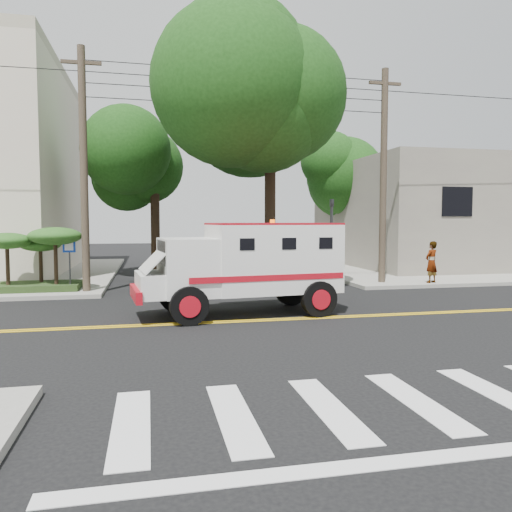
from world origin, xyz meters
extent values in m
plane|color=black|center=(0.00, 0.00, 0.00)|extent=(100.00, 100.00, 0.00)
cube|color=gray|center=(13.50, 13.50, 0.07)|extent=(17.00, 17.00, 0.15)
cube|color=slate|center=(15.00, 14.00, 3.15)|extent=(14.00, 12.00, 6.00)
cylinder|color=#382D23|center=(-5.60, 6.00, 4.50)|extent=(0.28, 0.28, 9.00)
cylinder|color=#382D23|center=(6.30, 6.20, 4.50)|extent=(0.28, 0.28, 9.00)
cylinder|color=black|center=(1.50, 6.50, 3.50)|extent=(0.44, 0.44, 7.00)
sphere|color=#14380F|center=(1.50, 6.50, 7.00)|extent=(5.32, 5.32, 5.32)
sphere|color=#14380F|center=(2.64, 5.74, 7.57)|extent=(4.56, 4.56, 4.56)
cylinder|color=black|center=(-3.00, 12.00, 2.80)|extent=(0.44, 0.44, 5.60)
sphere|color=#14380F|center=(-3.00, 12.00, 5.60)|extent=(3.92, 3.92, 3.92)
sphere|color=#14380F|center=(-2.16, 11.44, 6.02)|extent=(3.36, 3.36, 3.36)
cylinder|color=black|center=(8.50, 16.00, 2.97)|extent=(0.44, 0.44, 5.95)
sphere|color=#14380F|center=(8.50, 16.00, 5.95)|extent=(4.20, 4.20, 4.20)
sphere|color=#14380F|center=(9.40, 15.40, 6.40)|extent=(3.60, 3.60, 3.60)
cylinder|color=#3F3F42|center=(3.80, 5.60, 1.80)|extent=(0.12, 0.12, 3.60)
imported|color=#3F3F42|center=(3.80, 5.60, 3.15)|extent=(0.15, 0.18, 0.90)
cylinder|color=#3F3F42|center=(-6.20, 6.20, 1.00)|extent=(0.06, 0.06, 2.00)
cube|color=#0C33A5|center=(-6.20, 6.14, 1.80)|extent=(0.45, 0.03, 0.45)
cube|color=#1E3314|center=(-7.50, 6.80, 0.27)|extent=(3.20, 2.00, 0.24)
cylinder|color=black|center=(-8.40, 6.50, 1.15)|extent=(0.14, 0.14, 1.52)
ellipsoid|color=#1B4E17|center=(-8.40, 6.50, 2.00)|extent=(1.73, 1.73, 0.60)
cylinder|color=black|center=(-7.40, 7.20, 1.07)|extent=(0.14, 0.14, 1.36)
ellipsoid|color=#1B4E17|center=(-7.40, 7.20, 1.83)|extent=(1.55, 1.55, 0.54)
cylinder|color=black|center=(-6.70, 6.30, 1.23)|extent=(0.14, 0.14, 1.68)
ellipsoid|color=#1B4E17|center=(-6.70, 6.30, 2.17)|extent=(1.91, 1.91, 0.66)
cube|color=silver|center=(0.25, 1.11, 1.63)|extent=(3.86, 2.53, 1.96)
cube|color=silver|center=(-2.26, 0.83, 1.45)|extent=(1.71, 2.21, 1.59)
cube|color=black|center=(-2.98, 0.75, 1.87)|extent=(0.23, 1.58, 0.65)
cube|color=silver|center=(-3.23, 0.73, 0.98)|extent=(1.04, 1.95, 0.65)
cube|color=#A70C18|center=(-3.70, 0.67, 0.75)|extent=(0.39, 2.02, 0.33)
cube|color=#A70C18|center=(0.25, 1.11, 2.64)|extent=(3.86, 2.53, 0.06)
cylinder|color=black|center=(-2.33, -0.23, 0.51)|extent=(1.05, 0.41, 1.03)
cylinder|color=black|center=(-2.56, 1.85, 0.51)|extent=(1.05, 0.41, 1.03)
cylinder|color=black|center=(1.39, 0.18, 0.51)|extent=(1.05, 0.41, 1.03)
cylinder|color=black|center=(1.16, 2.26, 0.51)|extent=(1.05, 0.41, 1.03)
imported|color=gray|center=(8.20, 5.51, 1.02)|extent=(0.75, 0.64, 1.74)
imported|color=gray|center=(8.84, 9.07, 1.02)|extent=(1.07, 1.03, 1.73)
camera|label=1|loc=(-3.34, -13.20, 2.72)|focal=35.00mm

